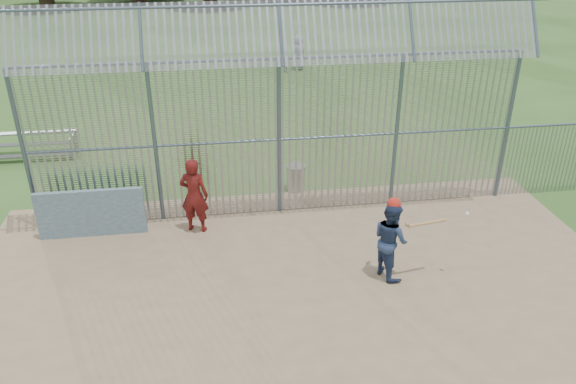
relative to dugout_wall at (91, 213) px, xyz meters
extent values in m
plane|color=#2D511E|center=(4.60, -2.90, -0.62)|extent=(120.00, 120.00, 0.00)
cube|color=#756047|center=(4.60, -3.40, -0.61)|extent=(14.00, 10.00, 0.02)
cube|color=#38566B|center=(0.00, 0.00, 0.00)|extent=(2.50, 0.12, 1.20)
imported|color=navy|center=(6.53, -2.59, 0.26)|extent=(0.87, 1.00, 1.73)
imported|color=maroon|center=(2.45, -0.09, 0.35)|extent=(0.80, 0.64, 1.89)
imported|color=slate|center=(7.47, 15.02, 0.22)|extent=(0.98, 0.91, 1.68)
imported|color=slate|center=(6.75, 14.55, -0.22)|extent=(0.47, 0.46, 0.80)
sphere|color=#B12117|center=(6.53, -2.59, 1.11)|extent=(0.28, 0.28, 0.28)
cylinder|color=#AA7F4C|center=(7.23, -2.74, 0.69)|extent=(0.85, 0.20, 0.07)
sphere|color=#AA7F4C|center=(6.80, -2.74, 0.69)|extent=(0.09, 0.09, 0.09)
sphere|color=white|center=(8.02, -2.84, 0.90)|extent=(0.09, 0.09, 0.09)
cylinder|color=#95989D|center=(5.21, 1.78, -0.27)|extent=(0.52, 0.52, 0.70)
cylinder|color=#9EA0A5|center=(5.21, 1.78, 0.10)|extent=(0.56, 0.56, 0.05)
sphere|color=#9EA0A5|center=(5.21, 1.78, 0.15)|extent=(0.10, 0.10, 0.10)
cube|color=slate|center=(-2.82, 4.95, -0.42)|extent=(3.00, 0.25, 0.05)
cube|color=gray|center=(-2.82, 5.30, -0.17)|extent=(3.00, 0.25, 0.05)
cube|color=gray|center=(-2.82, 5.65, 0.08)|extent=(3.00, 0.25, 0.05)
cube|color=slate|center=(-1.42, 5.30, -0.27)|extent=(0.06, 0.90, 0.70)
cylinder|color=#47566B|center=(-1.40, 0.60, 1.38)|extent=(0.10, 0.10, 4.00)
cylinder|color=#47566B|center=(1.60, 0.60, 1.38)|extent=(0.10, 0.10, 4.00)
cylinder|color=#47566B|center=(4.60, 0.60, 1.38)|extent=(0.10, 0.10, 4.00)
cylinder|color=#47566B|center=(7.60, 0.60, 1.38)|extent=(0.10, 0.10, 4.00)
cylinder|color=#47566B|center=(10.60, 0.60, 1.38)|extent=(0.10, 0.10, 4.00)
cylinder|color=#47566B|center=(4.60, 0.60, 3.38)|extent=(12.00, 0.07, 0.07)
cylinder|color=#47566B|center=(4.60, 0.60, 1.38)|extent=(12.00, 0.06, 0.06)
cube|color=gray|center=(4.60, 0.60, 1.38)|extent=(12.00, 0.02, 4.00)
cube|color=gray|center=(4.60, 0.23, 4.03)|extent=(12.00, 0.77, 1.31)
cylinder|color=#47566B|center=(10.60, 0.60, 0.38)|extent=(0.08, 0.08, 2.00)
camera|label=1|loc=(2.94, -12.23, 6.43)|focal=35.00mm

